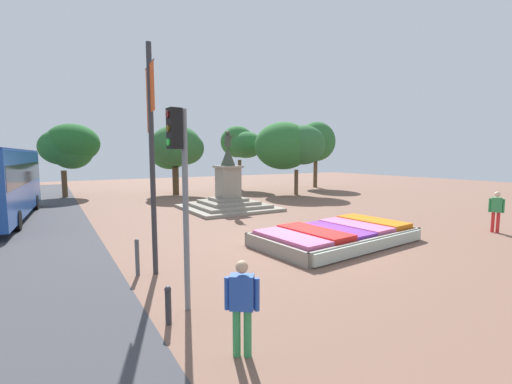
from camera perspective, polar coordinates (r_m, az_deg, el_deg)
The scene contains 14 objects.
ground_plane at distance 12.76m, azimuth 7.98°, elevation -8.74°, with size 80.51×80.51×0.00m, color brown.
flower_planter at distance 13.24m, azimuth 13.39°, elevation -7.01°, with size 6.28×3.82×0.63m.
statue_monument at distance 20.83m, azimuth -4.65°, elevation -0.75°, with size 5.09×5.09×4.72m.
traffic_light_near_crossing at distance 7.07m, azimuth -12.49°, elevation 3.12°, with size 0.41×0.29×4.18m.
banner_pole at distance 9.58m, azimuth -16.97°, elevation 6.64°, with size 0.14×1.09×6.17m.
pedestrian_near_planter at distance 5.76m, azimuth -2.35°, elevation -17.84°, with size 0.47×0.40×1.60m.
pedestrian_crossing_plaza at distance 17.65m, azimuth 35.14°, elevation -2.30°, with size 0.37×0.52×1.75m.
kerb_bollard_south at distance 7.13m, azimuth -14.43°, elevation -17.66°, with size 0.13×0.13×0.76m.
kerb_bollard_mid_a at distance 9.96m, azimuth -19.19°, elevation -10.11°, with size 0.12×0.12×1.02m.
park_tree_far_left at distance 33.36m, azimuth -2.44°, elevation 8.09°, with size 3.68×4.32×6.10m.
park_tree_behind_statue at distance 29.49m, azimuth -13.09°, elevation 7.12°, with size 4.55×4.93×5.73m.
park_tree_far_right at distance 31.27m, azimuth -28.62°, elevation 6.78°, with size 4.52×4.38×5.80m.
park_tree_street_side at distance 35.41m, azimuth 9.54°, elevation 8.24°, with size 3.94×4.42×6.61m.
park_tree_mid_canopy at distance 28.84m, azimuth 5.57°, elevation 7.70°, with size 5.37×5.46×6.04m.
Camera 1 is at (-7.81, -9.54, 3.25)m, focal length 24.00 mm.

